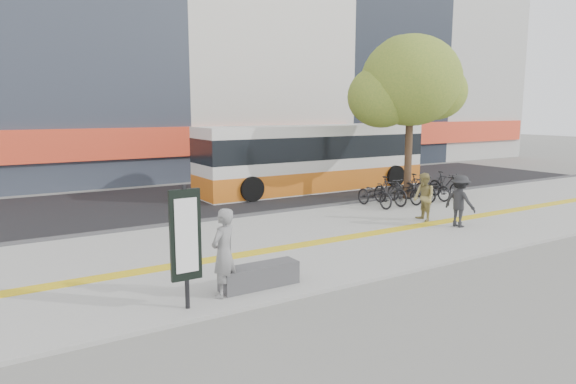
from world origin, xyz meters
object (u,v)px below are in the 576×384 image
signboard (186,237)px  pedestrian_dark (460,201)px  seated_woman (224,253)px  pedestrian_tan (424,197)px  bench (259,276)px  street_tree (408,83)px  bus (315,160)px

signboard → pedestrian_dark: (9.18, 1.81, -0.51)m
seated_woman → pedestrian_tan: (8.07, 2.73, -0.08)m
bench → seated_woman: 1.01m
seated_woman → pedestrian_dark: size_ratio=1.08×
pedestrian_dark → pedestrian_tan: bearing=10.5°
street_tree → pedestrian_dark: street_tree is taller
bus → bench: bearing=-129.7°
street_tree → bench: bearing=-148.4°
signboard → street_tree: bearing=29.1°
street_tree → pedestrian_tan: bearing=-126.5°
street_tree → signboard: bearing=-150.9°
pedestrian_dark → seated_woman: bearing=95.9°
signboard → street_tree: (11.38, 6.33, 3.15)m
seated_woman → pedestrian_tan: seated_woman is taller
bench → signboard: signboard is taller
bench → seated_woman: (-0.80, -0.11, 0.61)m
bus → pedestrian_tan: size_ratio=6.98×
street_tree → bus: bearing=115.3°
street_tree → pedestrian_tan: street_tree is taller
bus → seated_woman: size_ratio=6.27×
street_tree → seated_woman: bearing=-149.9°
bench → seated_woman: size_ratio=0.96×
pedestrian_dark → signboard: bearing=96.2°
pedestrian_tan → pedestrian_dark: pedestrian_dark is taller
signboard → pedestrian_tan: size_ratio=1.46×
bus → pedestrian_dark: 8.23m
bench → pedestrian_tan: size_ratio=1.06×
bus → pedestrian_tan: bus is taller
bench → bus: bus is taller
bench → street_tree: bearing=31.6°
bench → pedestrian_tan: pedestrian_tan is taller
bench → seated_woman: bearing=-172.5°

